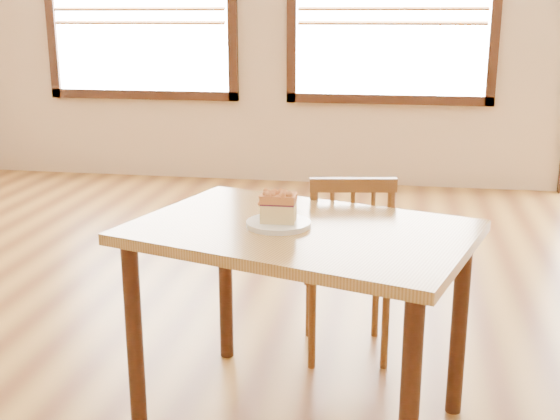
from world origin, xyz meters
name	(u,v)px	position (x,y,z in m)	size (l,w,h in m)	color
cafe_table_main	(300,255)	(0.09, 0.16, 0.65)	(1.32, 1.07, 0.75)	#AA8342
cafe_chair_main	(348,264)	(0.21, 0.70, 0.43)	(0.44, 0.44, 0.85)	brown
plate	(279,224)	(0.01, 0.15, 0.76)	(0.23, 0.23, 0.02)	white
cake_slice	(278,206)	(0.01, 0.15, 0.82)	(0.13, 0.09, 0.11)	#FFE390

